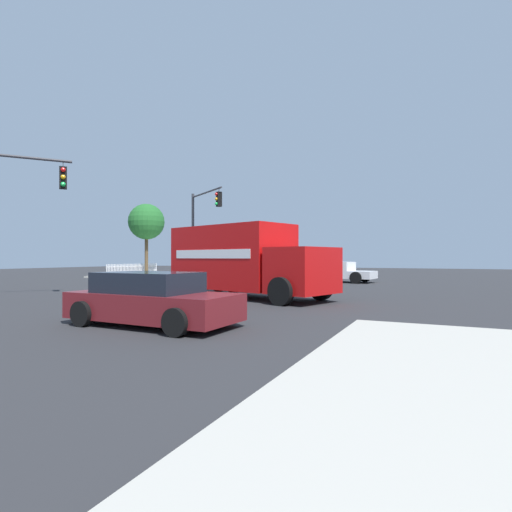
% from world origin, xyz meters
% --- Properties ---
extents(ground_plane, '(100.00, 100.00, 0.00)m').
position_xyz_m(ground_plane, '(0.00, 0.00, 0.00)').
color(ground_plane, '#2B2B2D').
extents(sidewalk_corner_near, '(11.09, 11.09, 0.14)m').
position_xyz_m(sidewalk_corner_near, '(-12.45, -12.45, 0.07)').
color(sidewalk_corner_near, '#B2ADA0').
rests_on(sidewalk_corner_near, ground).
extents(delivery_truck, '(4.74, 7.89, 3.02)m').
position_xyz_m(delivery_truck, '(1.84, 1.12, 1.55)').
color(delivery_truck, red).
rests_on(delivery_truck, ground).
extents(traffic_light_primary, '(2.91, 2.36, 6.08)m').
position_xyz_m(traffic_light_primary, '(6.48, -7.32, 3.96)').
color(traffic_light_primary, '#38383D').
rests_on(traffic_light_primary, ground).
extents(traffic_light_secondary, '(2.92, 4.16, 6.25)m').
position_xyz_m(traffic_light_secondary, '(-7.05, -6.71, 4.29)').
color(traffic_light_secondary, '#38383D').
rests_on(traffic_light_secondary, sidewalk_corner_near).
extents(pickup_white, '(2.73, 5.39, 1.38)m').
position_xyz_m(pickup_white, '(-10.28, 2.17, 0.73)').
color(pickup_white, white).
rests_on(pickup_white, ground).
extents(sedan_maroon, '(2.15, 4.35, 1.31)m').
position_xyz_m(sedan_maroon, '(9.04, 2.30, 0.63)').
color(sedan_maroon, maroon).
rests_on(sedan_maroon, ground).
extents(pedestrian_near_corner, '(0.30, 0.52, 1.64)m').
position_xyz_m(pedestrian_near_corner, '(-12.55, -9.13, 1.07)').
color(pedestrian_near_corner, navy).
rests_on(pedestrian_near_corner, sidewalk_corner_near).
extents(picket_fence_run, '(6.76, 0.05, 0.95)m').
position_xyz_m(picket_fence_run, '(-12.45, -17.75, 0.62)').
color(picket_fence_run, silver).
rests_on(picket_fence_run, sidewalk_corner_near).
extents(shade_tree_near, '(3.41, 3.41, 6.67)m').
position_xyz_m(shade_tree_near, '(-13.29, -16.91, 5.07)').
color(shade_tree_near, brown).
rests_on(shade_tree_near, sidewalk_corner_near).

